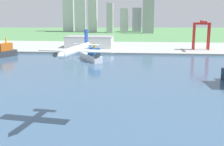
% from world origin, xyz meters
% --- Properties ---
extents(ground_plane, '(2400.00, 2400.00, 0.00)m').
position_xyz_m(ground_plane, '(0.00, 300.00, 0.00)').
color(ground_plane, '#4E824D').
extents(water_bay, '(840.00, 360.00, 0.15)m').
position_xyz_m(water_bay, '(0.00, 240.00, 0.07)').
color(water_bay, '#385675').
rests_on(water_bay, ground).
extents(industrial_pier, '(840.00, 140.00, 2.50)m').
position_xyz_m(industrial_pier, '(0.00, 490.00, 1.25)').
color(industrial_pier, '#9DA19C').
rests_on(industrial_pier, ground).
extents(airplane_landing, '(39.29, 42.02, 12.99)m').
position_xyz_m(airplane_landing, '(-17.99, 175.38, 37.83)').
color(airplane_landing, silver).
extents(ferry_boat, '(33.21, 47.56, 21.15)m').
position_xyz_m(ferry_boat, '(-41.33, 370.43, 5.86)').
color(ferry_boat, white).
rests_on(ferry_boat, water_bay).
extents(container_barge, '(29.84, 49.76, 23.08)m').
position_xyz_m(container_barge, '(-155.37, 382.10, 6.34)').
color(container_barge, '#2D3338').
rests_on(container_barge, water_bay).
extents(port_crane_red, '(22.67, 35.30, 40.48)m').
position_xyz_m(port_crane_red, '(99.25, 461.13, 31.06)').
color(port_crane_red, red).
rests_on(port_crane_red, industrial_pier).
extents(warehouse_main, '(69.35, 40.88, 16.57)m').
position_xyz_m(warehouse_main, '(-60.57, 476.26, 10.81)').
color(warehouse_main, white).
rests_on(warehouse_main, industrial_pier).
extents(distant_skyline, '(239.93, 72.73, 126.08)m').
position_xyz_m(distant_skyline, '(-86.91, 829.49, 50.13)').
color(distant_skyline, silver).
rests_on(distant_skyline, ground).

